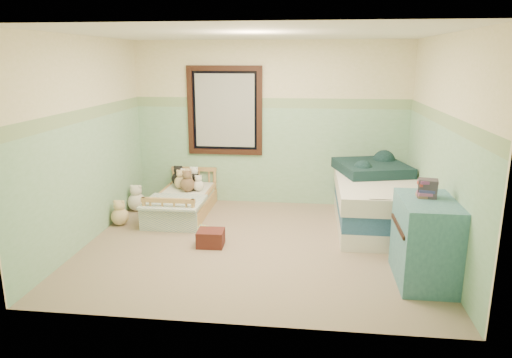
# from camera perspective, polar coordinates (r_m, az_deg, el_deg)

# --- Properties ---
(floor) EXTENTS (4.20, 3.60, 0.02)m
(floor) POSITION_cam_1_polar(r_m,az_deg,el_deg) (5.86, 0.03, -8.07)
(floor) COLOR #977C62
(floor) RESTS_ON ground
(ceiling) EXTENTS (4.20, 3.60, 0.02)m
(ceiling) POSITION_cam_1_polar(r_m,az_deg,el_deg) (5.41, 0.04, 17.38)
(ceiling) COLOR silver
(ceiling) RESTS_ON wall_back
(wall_back) EXTENTS (4.20, 0.04, 2.50)m
(wall_back) POSITION_cam_1_polar(r_m,az_deg,el_deg) (7.27, 1.73, 6.67)
(wall_back) COLOR beige
(wall_back) RESTS_ON floor
(wall_front) EXTENTS (4.20, 0.04, 2.50)m
(wall_front) POSITION_cam_1_polar(r_m,az_deg,el_deg) (3.76, -3.22, -0.75)
(wall_front) COLOR beige
(wall_front) RESTS_ON floor
(wall_left) EXTENTS (0.04, 3.60, 2.50)m
(wall_left) POSITION_cam_1_polar(r_m,az_deg,el_deg) (6.11, -19.99, 4.32)
(wall_left) COLOR beige
(wall_left) RESTS_ON floor
(wall_right) EXTENTS (0.04, 3.60, 2.50)m
(wall_right) POSITION_cam_1_polar(r_m,az_deg,el_deg) (5.65, 21.73, 3.40)
(wall_right) COLOR beige
(wall_right) RESTS_ON floor
(wainscot_mint) EXTENTS (4.20, 0.01, 1.50)m
(wainscot_mint) POSITION_cam_1_polar(r_m,az_deg,el_deg) (7.33, 1.69, 2.78)
(wainscot_mint) COLOR #7DAF80
(wainscot_mint) RESTS_ON floor
(border_strip) EXTENTS (4.20, 0.01, 0.15)m
(border_strip) POSITION_cam_1_polar(r_m,az_deg,el_deg) (7.21, 1.74, 9.22)
(border_strip) COLOR #437E49
(border_strip) RESTS_ON wall_back
(window_frame) EXTENTS (1.16, 0.06, 1.36)m
(window_frame) POSITION_cam_1_polar(r_m,az_deg,el_deg) (7.30, -3.83, 8.26)
(window_frame) COLOR black
(window_frame) RESTS_ON wall_back
(window_blinds) EXTENTS (0.92, 0.01, 1.12)m
(window_blinds) POSITION_cam_1_polar(r_m,az_deg,el_deg) (7.31, -3.81, 8.27)
(window_blinds) COLOR beige
(window_blinds) RESTS_ON window_frame
(toddler_bed_frame) EXTENTS (0.73, 1.46, 0.19)m
(toddler_bed_frame) POSITION_cam_1_polar(r_m,az_deg,el_deg) (7.02, -8.84, -3.48)
(toddler_bed_frame) COLOR #A77E48
(toddler_bed_frame) RESTS_ON floor
(toddler_mattress) EXTENTS (0.67, 1.40, 0.12)m
(toddler_mattress) POSITION_cam_1_polar(r_m,az_deg,el_deg) (6.97, -8.89, -2.27)
(toddler_mattress) COLOR beige
(toddler_mattress) RESTS_ON toddler_bed_frame
(patchwork_quilt) EXTENTS (0.79, 0.73, 0.03)m
(patchwork_quilt) POSITION_cam_1_polar(r_m,az_deg,el_deg) (6.53, -9.97, -2.78)
(patchwork_quilt) COLOR #7395B3
(patchwork_quilt) RESTS_ON toddler_mattress
(plush_bed_brown) EXTENTS (0.19, 0.19, 0.19)m
(plush_bed_brown) POSITION_cam_1_polar(r_m,az_deg,el_deg) (7.43, -9.02, 0.01)
(plush_bed_brown) COLOR brown
(plush_bed_brown) RESTS_ON toddler_mattress
(plush_bed_white) EXTENTS (0.20, 0.20, 0.20)m
(plush_bed_white) POSITION_cam_1_polar(r_m,az_deg,el_deg) (7.38, -7.53, 0.01)
(plush_bed_white) COLOR white
(plush_bed_white) RESTS_ON toddler_mattress
(plush_bed_tan) EXTENTS (0.20, 0.20, 0.20)m
(plush_bed_tan) POSITION_cam_1_polar(r_m,az_deg,el_deg) (7.21, -9.11, -0.39)
(plush_bed_tan) COLOR #E4C088
(plush_bed_tan) RESTS_ON toddler_mattress
(plush_bed_dark) EXTENTS (0.16, 0.16, 0.16)m
(plush_bed_dark) POSITION_cam_1_polar(r_m,az_deg,el_deg) (7.16, -7.33, -0.59)
(plush_bed_dark) COLOR black
(plush_bed_dark) RESTS_ON toddler_mattress
(plush_floor_cream) EXTENTS (0.27, 0.27, 0.27)m
(plush_floor_cream) POSITION_cam_1_polar(r_m,az_deg,el_deg) (7.30, -14.29, -2.72)
(plush_floor_cream) COLOR white
(plush_floor_cream) RESTS_ON floor
(plush_floor_tan) EXTENTS (0.24, 0.24, 0.24)m
(plush_floor_tan) POSITION_cam_1_polar(r_m,az_deg,el_deg) (6.74, -16.19, -4.40)
(plush_floor_tan) COLOR #E4C088
(plush_floor_tan) RESTS_ON floor
(twin_bed_frame) EXTENTS (1.05, 2.11, 0.22)m
(twin_bed_frame) POSITION_cam_1_polar(r_m,az_deg,el_deg) (6.73, 14.28, -4.40)
(twin_bed_frame) COLOR white
(twin_bed_frame) RESTS_ON floor
(twin_boxspring) EXTENTS (1.05, 2.11, 0.22)m
(twin_boxspring) POSITION_cam_1_polar(r_m,az_deg,el_deg) (6.67, 14.40, -2.61)
(twin_boxspring) COLOR navy
(twin_boxspring) RESTS_ON twin_bed_frame
(twin_mattress) EXTENTS (1.09, 2.15, 0.22)m
(twin_mattress) POSITION_cam_1_polar(r_m,az_deg,el_deg) (6.61, 14.52, -0.78)
(twin_mattress) COLOR silver
(twin_mattress) RESTS_ON twin_boxspring
(teal_blanket) EXTENTS (1.12, 1.15, 0.14)m
(teal_blanket) POSITION_cam_1_polar(r_m,az_deg,el_deg) (6.85, 13.88, 1.34)
(teal_blanket) COLOR black
(teal_blanket) RESTS_ON twin_mattress
(dresser) EXTENTS (0.54, 0.87, 0.87)m
(dresser) POSITION_cam_1_polar(r_m,az_deg,el_deg) (5.10, 19.87, -7.10)
(dresser) COLOR #37667A
(dresser) RESTS_ON floor
(book_stack) EXTENTS (0.21, 0.18, 0.19)m
(book_stack) POSITION_cam_1_polar(r_m,az_deg,el_deg) (5.03, 20.14, -1.07)
(book_stack) COLOR #492B25
(book_stack) RESTS_ON dresser
(red_pillow) EXTENTS (0.33, 0.29, 0.20)m
(red_pillow) POSITION_cam_1_polar(r_m,az_deg,el_deg) (5.81, -5.52, -7.15)
(red_pillow) COLOR maroon
(red_pillow) RESTS_ON floor
(floor_book) EXTENTS (0.34, 0.31, 0.03)m
(floor_book) POSITION_cam_1_polar(r_m,az_deg,el_deg) (6.38, -6.57, -6.02)
(floor_book) COLOR yellow
(floor_book) RESTS_ON floor
(extra_plush_0) EXTENTS (0.21, 0.21, 0.21)m
(extra_plush_0) POSITION_cam_1_polar(r_m,az_deg,el_deg) (7.40, -9.39, 0.02)
(extra_plush_0) COLOR black
(extra_plush_0) RESTS_ON toddler_mattress
(extra_plush_1) EXTENTS (0.22, 0.22, 0.22)m
(extra_plush_1) POSITION_cam_1_polar(r_m,az_deg,el_deg) (7.04, -8.33, -0.66)
(extra_plush_1) COLOR brown
(extra_plush_1) RESTS_ON toddler_mattress
(extra_plush_2) EXTENTS (0.19, 0.19, 0.19)m
(extra_plush_2) POSITION_cam_1_polar(r_m,az_deg,el_deg) (7.35, -8.68, -0.13)
(extra_plush_2) COLOR white
(extra_plush_2) RESTS_ON toddler_mattress
(extra_plush_3) EXTENTS (0.16, 0.16, 0.16)m
(extra_plush_3) POSITION_cam_1_polar(r_m,az_deg,el_deg) (7.06, -7.00, -0.80)
(extra_plush_3) COLOR white
(extra_plush_3) RESTS_ON toddler_mattress
(extra_plush_4) EXTENTS (0.19, 0.19, 0.19)m
(extra_plush_4) POSITION_cam_1_polar(r_m,az_deg,el_deg) (7.33, -8.29, -0.14)
(extra_plush_4) COLOR #E4C088
(extra_plush_4) RESTS_ON toddler_mattress
(extra_plush_5) EXTENTS (0.17, 0.17, 0.17)m
(extra_plush_5) POSITION_cam_1_polar(r_m,az_deg,el_deg) (7.48, -9.07, 0.00)
(extra_plush_5) COLOR #E4C088
(extra_plush_5) RESTS_ON toddler_mattress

